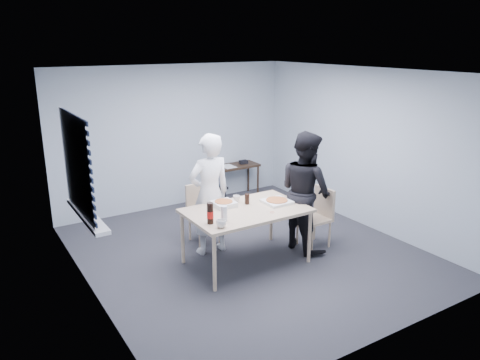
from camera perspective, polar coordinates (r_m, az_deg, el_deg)
room at (r=6.02m, az=-18.96°, el=0.80°), size 5.00×5.00×5.00m
dining_table at (r=6.39m, az=0.77°, el=-4.08°), size 1.63×1.03×0.79m
chair_far at (r=7.22m, az=-4.71°, el=-3.49°), size 0.42×0.42×0.89m
chair_right at (r=7.13m, az=9.56°, el=-3.96°), size 0.42×0.42×0.89m
person_white at (r=6.69m, az=-3.74°, el=-1.75°), size 0.65×0.42×1.77m
person_black at (r=6.88m, az=7.97°, el=-1.35°), size 0.47×0.86×1.77m
side_table at (r=9.17m, az=-0.73°, el=1.34°), size 0.98×0.43×0.65m
stool at (r=8.31m, az=-3.19°, el=-1.46°), size 0.38×0.38×0.52m
backpack at (r=8.22m, az=-3.18°, el=0.47°), size 0.27×0.20×0.38m
pizza_box_a at (r=6.48m, az=-2.00°, el=-2.89°), size 0.29×0.29×0.07m
pizza_box_b at (r=6.62m, az=4.51°, el=-2.61°), size 0.36×0.36×0.05m
mug_a at (r=5.75m, az=-2.30°, el=-5.34°), size 0.17×0.17×0.10m
mug_b at (r=6.64m, az=-0.43°, el=-2.30°), size 0.10×0.10×0.09m
cola_glass at (r=6.54m, az=0.87°, el=-2.34°), size 0.07×0.07×0.15m
soda_bottle at (r=5.85m, az=-3.65°, el=-4.11°), size 0.09×0.09×0.27m
plastic_cups at (r=5.94m, az=-1.95°, el=-4.08°), size 0.10×0.10×0.20m
rubber_band at (r=6.26m, az=3.93°, el=-3.95°), size 0.06×0.06×0.00m
papers at (r=9.05m, az=-1.45°, el=1.67°), size 0.33×0.37×0.01m
black_box at (r=9.26m, az=0.42°, el=2.21°), size 0.18×0.15×0.07m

